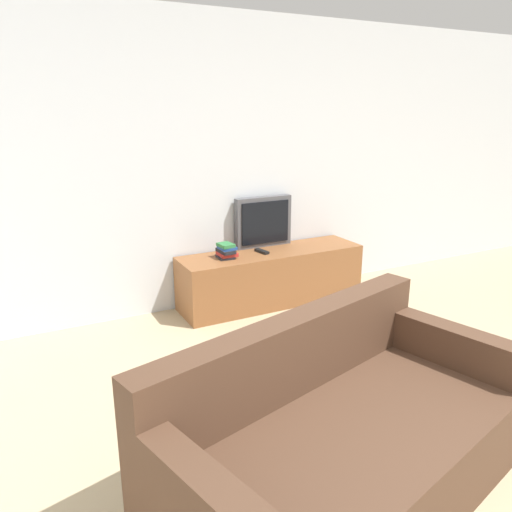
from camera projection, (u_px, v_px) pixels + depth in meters
The scene contains 7 objects.
ground_plane at pixel (493, 507), 2.33m from camera, with size 14.00×14.00×0.00m, color tan.
wall_back at pixel (225, 164), 4.54m from camera, with size 9.00×0.06×2.60m.
tv_stand at pixel (271, 277), 4.74m from camera, with size 1.77×0.48×0.51m.
television at pixel (263, 222), 4.77m from camera, with size 0.57×0.09×0.48m.
couch at pixel (343, 443), 2.36m from camera, with size 2.03×1.36×0.81m.
book_stack at pixel (226, 251), 4.44m from camera, with size 0.18×0.20×0.13m.
remote_on_stand at pixel (262, 251), 4.62m from camera, with size 0.08×0.17×0.02m.
Camera 1 is at (-1.86, -1.17, 1.80)m, focal length 35.00 mm.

